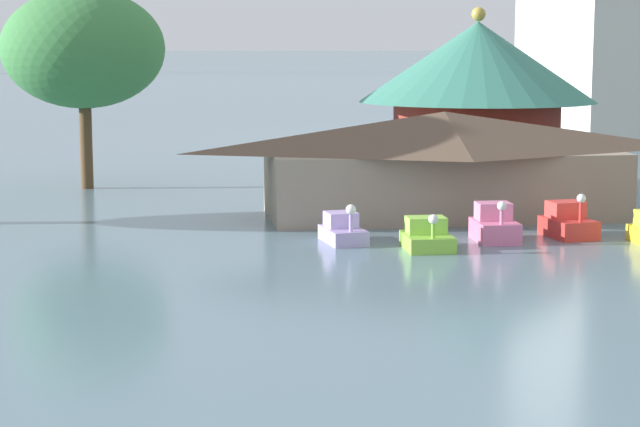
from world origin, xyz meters
name	(u,v)px	position (x,y,z in m)	size (l,w,h in m)	color
pedal_boat_lavender	(343,230)	(9.12, 34.27, 0.46)	(1.63, 2.50, 1.58)	#B299D8
pedal_boat_lime	(427,237)	(11.92, 32.42, 0.46)	(1.69, 2.25, 1.43)	#8CCC3F
pedal_boat_pink	(495,226)	(14.86, 33.79, 0.58)	(1.56, 2.30, 1.65)	pink
pedal_boat_red	(568,223)	(17.93, 34.25, 0.55)	(1.80, 2.47, 1.80)	red
boathouse	(444,162)	(14.45, 40.04, 2.38)	(16.17, 6.71, 4.52)	gray
green_roof_pavilion	(477,93)	(18.05, 47.67, 4.96)	(11.74, 11.74, 9.16)	#993328
shoreline_tree_mid	(83,49)	(-1.31, 51.88, 7.10)	(8.24, 8.24, 10.13)	brown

